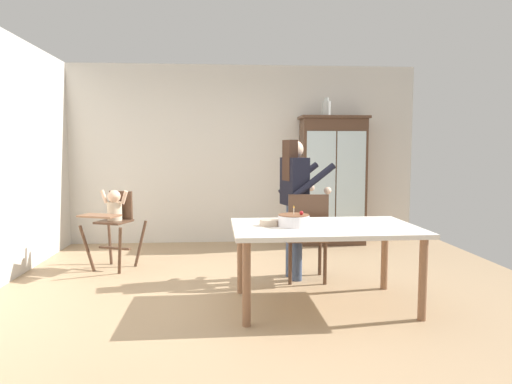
{
  "coord_description": "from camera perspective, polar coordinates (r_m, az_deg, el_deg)",
  "views": [
    {
      "loc": [
        -0.29,
        -4.41,
        1.42
      ],
      "look_at": [
        0.08,
        0.7,
        0.95
      ],
      "focal_mm": 32.07,
      "sensor_mm": 36.0,
      "label": 1
    }
  ],
  "objects": [
    {
      "name": "china_cabinet",
      "position": [
        6.98,
        9.52,
        1.47
      ],
      "size": [
        1.01,
        0.48,
        1.92
      ],
      "color": "#4C3323",
      "rests_on": "ground_plane"
    },
    {
      "name": "ground_plane",
      "position": [
        4.64,
        -0.32,
        -12.58
      ],
      "size": [
        6.24,
        6.24,
        0.0
      ],
      "primitive_type": "plane",
      "color": "tan"
    },
    {
      "name": "adult_person",
      "position": [
        5.01,
        4.89,
        0.05
      ],
      "size": [
        0.6,
        0.58,
        1.53
      ],
      "rotation": [
        0.0,
        0.0,
        1.83
      ],
      "color": "#3D4C6B",
      "rests_on": "ground_plane"
    },
    {
      "name": "wall_back",
      "position": [
        7.04,
        -1.73,
        4.68
      ],
      "size": [
        5.32,
        0.06,
        2.7
      ],
      "primitive_type": "cube",
      "color": "beige",
      "rests_on": "ground_plane"
    },
    {
      "name": "dining_table",
      "position": [
        4.2,
        8.5,
        -5.26
      ],
      "size": [
        1.67,
        1.08,
        0.74
      ],
      "color": "silver",
      "rests_on": "ground_plane"
    },
    {
      "name": "high_chair_with_toddler",
      "position": [
        5.69,
        -17.3,
        -2.73
      ],
      "size": [
        0.74,
        0.82,
        0.95
      ],
      "rotation": [
        0.0,
        0.0,
        -0.37
      ],
      "color": "#4C3323",
      "rests_on": "ground_plane"
    },
    {
      "name": "birthday_cake",
      "position": [
        4.11,
        4.73,
        -3.55
      ],
      "size": [
        0.28,
        0.28,
        0.19
      ],
      "color": "white",
      "rests_on": "dining_table"
    },
    {
      "name": "dining_chair_far_side",
      "position": [
        4.93,
        6.38,
        -4.88
      ],
      "size": [
        0.47,
        0.47,
        0.96
      ],
      "rotation": [
        0.0,
        0.0,
        3.08
      ],
      "color": "#4C3323",
      "rests_on": "ground_plane"
    },
    {
      "name": "serving_bowl",
      "position": [
        4.14,
        1.67,
        -3.83
      ],
      "size": [
        0.18,
        0.18,
        0.05
      ],
      "primitive_type": "cylinder",
      "color": "#C6AD93",
      "rests_on": "dining_table"
    },
    {
      "name": "ceramic_vase",
      "position": [
        6.98,
        8.74,
        10.31
      ],
      "size": [
        0.13,
        0.13,
        0.27
      ],
      "color": "#B2B7B2",
      "rests_on": "china_cabinet"
    }
  ]
}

